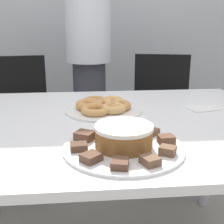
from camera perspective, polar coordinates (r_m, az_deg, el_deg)
table at (r=1.30m, az=-0.78°, el=-5.15°), size 1.42×1.05×0.74m
person_standing at (r=2.14m, az=-4.27°, el=10.64°), size 0.30×0.30×1.70m
office_chair_left at (r=2.24m, az=-16.66°, el=-2.58°), size 0.48×0.48×0.88m
office_chair_right at (r=2.26m, az=8.82°, el=-1.88°), size 0.52×0.52×0.88m
plate_cake at (r=1.01m, az=2.14°, el=-6.58°), size 0.39×0.39×0.01m
plate_donuts at (r=1.40m, az=-1.53°, el=0.41°), size 0.35×0.35×0.01m
frosted_cake at (r=0.99m, az=2.17°, el=-4.40°), size 0.19×0.19×0.07m
lamington_0 at (r=1.04m, az=9.89°, el=-4.95°), size 0.06×0.05×0.03m
lamington_1 at (r=1.10m, az=7.02°, el=-3.61°), size 0.07×0.07×0.02m
lamington_2 at (r=1.13m, az=2.77°, el=-2.82°), size 0.05×0.05×0.03m
lamington_3 at (r=1.12m, az=-1.65°, el=-3.14°), size 0.06×0.07×0.03m
lamington_4 at (r=1.06m, az=-5.02°, el=-4.31°), size 0.08×0.07×0.03m
lamington_5 at (r=0.98m, az=-6.07°, el=-6.34°), size 0.06×0.05×0.02m
lamington_6 at (r=0.91m, az=-3.84°, el=-8.27°), size 0.07×0.07×0.02m
lamington_7 at (r=0.87m, az=1.34°, el=-9.39°), size 0.06×0.06×0.02m
lamington_8 at (r=0.89m, az=6.97°, el=-8.78°), size 0.06×0.07×0.02m
lamington_9 at (r=0.96m, az=10.12°, el=-6.94°), size 0.06×0.06×0.03m
donut_0 at (r=1.40m, az=-1.53°, el=1.32°), size 0.13×0.13×0.04m
donut_1 at (r=1.35m, az=0.28°, el=0.70°), size 0.11×0.11×0.03m
donut_2 at (r=1.39m, az=1.16°, el=1.22°), size 0.12×0.12×0.03m
donut_3 at (r=1.46m, az=0.05°, el=1.97°), size 0.11×0.11×0.04m
donut_4 at (r=1.46m, az=-3.07°, el=1.95°), size 0.12×0.12×0.03m
donut_5 at (r=1.40m, az=-4.21°, el=1.32°), size 0.12×0.12×0.04m
donut_6 at (r=1.33m, az=-3.06°, el=0.36°), size 0.12×0.12×0.03m
napkin at (r=1.50m, az=16.18°, el=0.70°), size 0.16×0.14×0.01m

